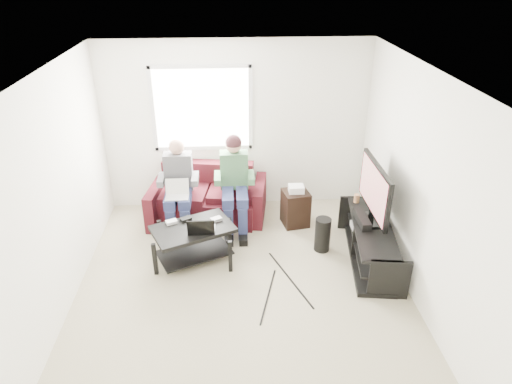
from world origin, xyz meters
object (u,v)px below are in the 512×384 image
tv (375,190)px  subwoofer (323,235)px  tv_stand (370,244)px  coffee_table (193,236)px  end_table (295,207)px  sofa (209,199)px

tv → subwoofer: tv is taller
tv_stand → subwoofer: 0.64m
coffee_table → tv: (2.31, -0.04, 0.61)m
end_table → sofa: bearing=167.1°
tv → end_table: tv is taller
sofa → end_table: size_ratio=2.85×
tv_stand → end_table: size_ratio=2.57×
end_table → subwoofer: bearing=-68.5°
subwoofer → end_table: bearing=111.5°
sofa → tv: tv is taller
coffee_table → subwoofer: (1.73, 0.13, -0.13)m
sofa → subwoofer: (1.57, -1.00, -0.06)m
tv_stand → sofa: bearing=149.6°
coffee_table → sofa: bearing=81.9°
sofa → tv: size_ratio=1.66×
sofa → subwoofer: bearing=-32.3°
subwoofer → end_table: 0.75m
coffee_table → tv: size_ratio=1.06×
tv_stand → coffee_table: bearing=176.5°
sofa → subwoofer: 1.86m
sofa → tv_stand: 2.50m
coffee_table → tv: bearing=-1.0°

